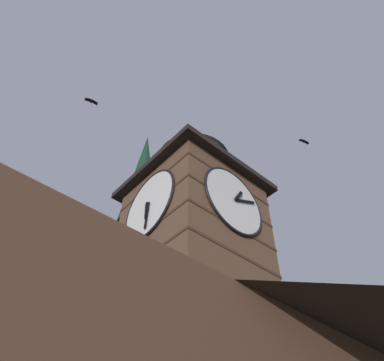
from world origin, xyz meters
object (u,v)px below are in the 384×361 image
object	(u,v)px
clock_tower	(194,227)
flying_bird_low	(304,141)
pine_tree_behind	(121,352)
flying_bird_high	(91,101)

from	to	relation	value
clock_tower	flying_bird_low	bearing A→B (deg)	147.54
flying_bird_low	pine_tree_behind	bearing A→B (deg)	-57.26
flying_bird_low	clock_tower	bearing A→B (deg)	-32.46
flying_bird_high	flying_bird_low	world-z (taller)	flying_bird_high
pine_tree_behind	flying_bird_high	distance (m)	12.31
clock_tower	pine_tree_behind	xyz separation A→B (m)	(-0.08, -4.19, -3.36)
clock_tower	pine_tree_behind	size ratio (longest dim) A/B	0.44
flying_bird_high	flying_bird_low	distance (m)	11.02
flying_bird_high	flying_bird_low	size ratio (longest dim) A/B	1.22
flying_bird_high	clock_tower	bearing A→B (deg)	139.36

